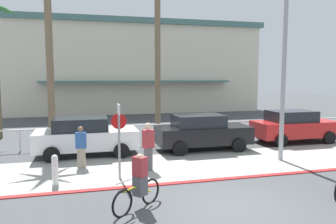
{
  "coord_description": "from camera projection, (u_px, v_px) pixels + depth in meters",
  "views": [
    {
      "loc": [
        -3.78,
        -7.86,
        3.49
      ],
      "look_at": [
        -0.14,
        6.0,
        1.93
      ],
      "focal_mm": 35.34,
      "sensor_mm": 36.0,
      "label": 1
    }
  ],
  "objects": [
    {
      "name": "ground_plane",
      "position": [
        152.0,
        139.0,
        18.51
      ],
      "size": [
        80.0,
        80.0,
        0.0
      ],
      "primitive_type": "plane",
      "color": "#424447"
    },
    {
      "name": "sidewalk_strip",
      "position": [
        183.0,
        165.0,
        12.93
      ],
      "size": [
        44.0,
        4.0,
        0.02
      ],
      "primitive_type": "cube",
      "color": "#9E9E93",
      "rests_on": "ground"
    },
    {
      "name": "curb_paint",
      "position": [
        201.0,
        181.0,
        11.01
      ],
      "size": [
        44.0,
        0.24,
        0.03
      ],
      "primitive_type": "cube",
      "color": "maroon",
      "rests_on": "ground"
    },
    {
      "name": "building_backdrop",
      "position": [
        130.0,
        68.0,
        34.84
      ],
      "size": [
        24.89,
        11.72,
        8.7
      ],
      "color": "beige",
      "rests_on": "ground"
    },
    {
      "name": "rail_fence",
      "position": [
        158.0,
        128.0,
        16.98
      ],
      "size": [
        26.49,
        0.08,
        1.04
      ],
      "color": "white",
      "rests_on": "ground"
    },
    {
      "name": "stop_sign_bike_lane",
      "position": [
        119.0,
        130.0,
        11.09
      ],
      "size": [
        0.52,
        0.56,
        2.56
      ],
      "color": "gray",
      "rests_on": "ground"
    },
    {
      "name": "bollard_2",
      "position": [
        55.0,
        170.0,
        10.55
      ],
      "size": [
        0.2,
        0.2,
        1.0
      ],
      "color": "white",
      "rests_on": "ground"
    },
    {
      "name": "streetlight_curb",
      "position": [
        288.0,
        56.0,
        13.03
      ],
      "size": [
        0.24,
        2.54,
        7.5
      ],
      "color": "#9EA0A5",
      "rests_on": "ground"
    },
    {
      "name": "palm_tree_1",
      "position": [
        48.0,
        3.0,
        16.52
      ],
      "size": [
        3.25,
        3.4,
        9.96
      ],
      "color": "#756047",
      "rests_on": "ground"
    },
    {
      "name": "palm_tree_2",
      "position": [
        157.0,
        21.0,
        20.17
      ],
      "size": [
        3.21,
        3.3,
        9.75
      ],
      "color": "#756047",
      "rests_on": "ground"
    },
    {
      "name": "car_white_1",
      "position": [
        85.0,
        136.0,
        14.47
      ],
      "size": [
        4.4,
        2.02,
        1.69
      ],
      "color": "white",
      "rests_on": "ground"
    },
    {
      "name": "car_black_2",
      "position": [
        202.0,
        132.0,
        15.58
      ],
      "size": [
        4.4,
        2.02,
        1.69
      ],
      "color": "black",
      "rests_on": "ground"
    },
    {
      "name": "car_red_3",
      "position": [
        294.0,
        126.0,
        17.4
      ],
      "size": [
        4.4,
        2.02,
        1.69
      ],
      "color": "red",
      "rests_on": "ground"
    },
    {
      "name": "cyclist_yellow_0",
      "position": [
        139.0,
        183.0,
        8.67
      ],
      "size": [
        1.46,
        1.18,
        1.5
      ],
      "color": "black",
      "rests_on": "ground"
    },
    {
      "name": "pedestrian_0",
      "position": [
        148.0,
        148.0,
        12.18
      ],
      "size": [
        0.44,
        0.37,
        1.79
      ],
      "color": "#4C4C51",
      "rests_on": "ground"
    },
    {
      "name": "pedestrian_1",
      "position": [
        81.0,
        149.0,
        12.59
      ],
      "size": [
        0.42,
        0.34,
        1.6
      ],
      "color": "gray",
      "rests_on": "ground"
    }
  ]
}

